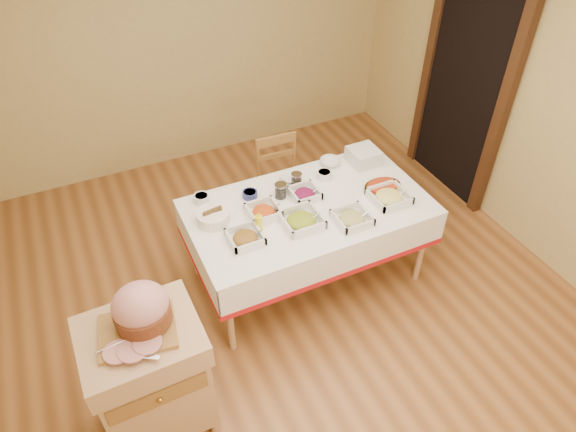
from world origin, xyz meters
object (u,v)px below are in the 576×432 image
Objects in this scene: ham_on_board at (140,311)px; brass_platter at (382,187)px; dining_chair at (282,185)px; preserve_jar_right at (296,180)px; mustard_bottle at (259,223)px; preserve_jar_left at (281,191)px; butcher_cart at (151,374)px; plate_stack at (364,156)px; bread_basket at (213,217)px; dining_table at (308,222)px.

ham_on_board is 1.41× the size of brass_platter.
dining_chair is 7.95× the size of preserve_jar_right.
mustard_bottle is (-0.47, -0.37, 0.02)m from preserve_jar_right.
brass_platter is at bearing -17.76° from preserve_jar_left.
ham_on_board is 2.66× the size of mustard_bottle.
preserve_jar_right is 0.68m from brass_platter.
ham_on_board is 1.75m from preserve_jar_right.
ham_on_board reaches higher than butcher_cart.
ham_on_board is 2.32m from plate_stack.
bread_basket is at bearing 51.10° from butcher_cart.
mustard_bottle is 1.19m from plate_stack.
preserve_jar_left is 0.19m from preserve_jar_right.
ham_on_board is at bearing -161.57° from brass_platter.
ham_on_board is 1.56m from preserve_jar_left.
butcher_cart is at bearing -136.46° from dining_chair.
dining_chair is 3.81× the size of plate_stack.
dining_table is at bearing 27.96° from butcher_cart.
butcher_cart is 2.10m from dining_chair.
plate_stack is (0.82, 0.13, 0.01)m from preserve_jar_left.
mustard_bottle is at bearing -142.37° from preserve_jar_right.
dining_chair is 0.66m from preserve_jar_left.
preserve_jar_left is (1.28, 0.95, 0.28)m from butcher_cart.
mustard_bottle reaches higher than dining_table.
mustard_bottle is at bearing -167.95° from dining_table.
plate_stack is (0.58, -0.37, 0.37)m from dining_chair.
preserve_jar_left is 0.42m from mustard_bottle.
dining_table is at bearing 12.05° from mustard_bottle.
dining_chair reaches higher than plate_stack.
preserve_jar_left is 1.06× the size of preserve_jar_right.
preserve_jar_right is at bearing 24.54° from preserve_jar_left.
plate_stack reaches higher than preserve_jar_left.
butcher_cart reaches higher than preserve_jar_right.
dining_table is 7.51× the size of bread_basket.
preserve_jar_right is at bearing 10.53° from bread_basket.
dining_chair is 0.78m from plate_stack.
plate_stack is (2.10, 1.08, 0.30)m from butcher_cart.
preserve_jar_right is at bearing -175.75° from plate_stack.
dining_table is 0.32m from preserve_jar_left.
preserve_jar_left is 0.57m from bread_basket.
dining_table is at bearing 27.60° from ham_on_board.
brass_platter is at bearing 18.43° from ham_on_board.
ham_on_board is at bearing -136.31° from dining_chair.
dining_table is at bearing -97.94° from dining_chair.
ham_on_board is 2.13m from brass_platter.
ham_on_board is at bearing -153.14° from plate_stack.
dining_table is 11.14× the size of mustard_bottle.
butcher_cart is 1.18m from bread_basket.
mustard_bottle is at bearing 34.00° from butcher_cart.
brass_platter is (-0.05, -0.37, -0.05)m from plate_stack.
bread_basket is at bearing 169.29° from dining_table.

